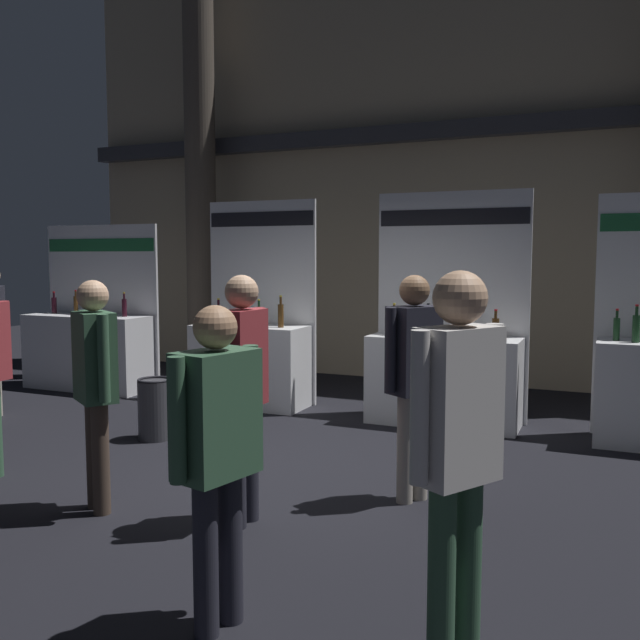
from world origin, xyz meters
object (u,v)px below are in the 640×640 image
trash_bin (155,409)px  visitor_8 (413,367)px  exhibitor_booth_0 (89,345)px  exhibitor_booth_2 (444,368)px  visitor_1 (457,436)px  visitor_7 (217,438)px  exhibitor_booth_1 (252,355)px  visitor_0 (95,375)px  visitor_3 (243,379)px

trash_bin → visitor_8: 3.05m
exhibitor_booth_0 → exhibitor_booth_2: bearing=-0.3°
visitor_1 → visitor_7: visitor_1 is taller
exhibitor_booth_1 → visitor_8: 3.73m
exhibitor_booth_1 → exhibitor_booth_2: bearing=0.3°
trash_bin → visitor_1: (3.64, -2.66, 0.76)m
visitor_0 → exhibitor_booth_1: bearing=134.3°
visitor_3 → visitor_7: size_ratio=1.07×
visitor_0 → visitor_8: 2.33m
visitor_1 → exhibitor_booth_2: bearing=-135.4°
trash_bin → visitor_0: visitor_0 is taller
trash_bin → visitor_8: bearing=-13.2°
exhibitor_booth_0 → visitor_3: 5.61m
trash_bin → visitor_0: (0.83, -1.79, 0.69)m
exhibitor_booth_0 → visitor_3: bearing=-37.6°
visitor_1 → visitor_8: 2.13m
visitor_8 → trash_bin: bearing=109.9°
exhibitor_booth_1 → trash_bin: (-0.12, -1.80, -0.31)m
exhibitor_booth_2 → exhibitor_booth_0: bearing=179.7°
exhibitor_booth_1 → visitor_0: size_ratio=1.51×
visitor_0 → visitor_7: 1.94m
visitor_3 → exhibitor_booth_0: bearing=-123.7°
visitor_0 → visitor_8: (2.05, 1.11, 0.03)m
visitor_1 → exhibitor_booth_0: bearing=-95.3°
exhibitor_booth_1 → exhibitor_booth_2: 2.43m
visitor_1 → trash_bin: bearing=-95.2°
visitor_0 → exhibitor_booth_0: bearing=165.7°
trash_bin → visitor_7: (2.49, -2.80, 0.66)m
exhibitor_booth_0 → visitor_0: exhibitor_booth_0 is taller
exhibitor_booth_2 → visitor_3: 3.47m
exhibitor_booth_0 → visitor_3: exhibitor_booth_0 is taller
exhibitor_booth_2 → visitor_7: (-0.06, -4.61, 0.35)m
visitor_1 → exhibitor_booth_1: bearing=-110.8°
trash_bin → visitor_7: bearing=-48.4°
exhibitor_booth_1 → visitor_7: size_ratio=1.57×
exhibitor_booth_0 → visitor_1: exhibitor_booth_0 is taller
exhibitor_booth_2 → visitor_0: bearing=-115.5°
trash_bin → visitor_1: 4.57m
visitor_0 → exhibitor_booth_2: bearing=97.5°
trash_bin → visitor_0: size_ratio=0.37×
exhibitor_booth_1 → trash_bin: exhibitor_booth_1 is taller
exhibitor_booth_1 → visitor_8: exhibitor_booth_1 is taller
exhibitor_booth_0 → visitor_3: (4.43, -3.41, 0.41)m
trash_bin → visitor_1: bearing=-36.2°
exhibitor_booth_2 → visitor_1: exhibitor_booth_2 is taller
exhibitor_booth_0 → visitor_1: bearing=-36.2°
trash_bin → exhibitor_booth_2: bearing=35.3°
visitor_1 → visitor_3: bearing=-91.5°
visitor_7 → trash_bin: bearing=55.3°
exhibitor_booth_1 → visitor_3: exhibitor_booth_1 is taller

